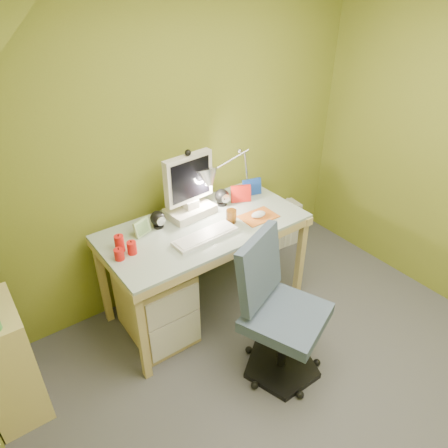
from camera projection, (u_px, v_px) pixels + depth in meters
floor at (320, 414)px, 2.50m from camera, size 3.20×3.20×0.01m
wall_back at (175, 147)px, 2.96m from camera, size 3.20×0.01×2.40m
slope_ceiling at (132, 181)px, 1.02m from camera, size 1.10×3.20×1.10m
desk at (205, 268)px, 3.08m from camera, size 1.44×0.74×0.77m
monitor at (189, 180)px, 2.86m from camera, size 0.43×0.27×0.55m
speaker_left at (158, 219)px, 2.82m from camera, size 0.11×0.11×0.12m
speaker_right at (222, 197)px, 3.09m from camera, size 0.13×0.13×0.13m
keyboard at (205, 236)px, 2.74m from camera, size 0.47×0.17×0.02m
mousepad at (258, 216)px, 2.97m from camera, size 0.26×0.18×0.01m
mouse at (258, 214)px, 2.96m from camera, size 0.12×0.08×0.04m
amber_tumbler at (231, 216)px, 2.89m from camera, size 0.09×0.09×0.10m
candle_cluster at (122, 246)px, 2.56m from camera, size 0.17×0.15×0.11m
photo_frame_red at (241, 194)px, 3.13m from camera, size 0.15×0.08×0.13m
photo_frame_blue at (252, 187)px, 3.23m from camera, size 0.15×0.06×0.13m
photo_frame_green at (142, 227)px, 2.75m from camera, size 0.13×0.06×0.11m
desk_lamp at (240, 162)px, 3.07m from camera, size 0.57×0.26×0.60m
side_ledge at (6, 362)px, 2.35m from camera, size 0.28×0.44×0.76m
task_chair at (286, 315)px, 2.53m from camera, size 0.70×0.70×0.97m
radiator at (277, 226)px, 3.90m from camera, size 0.44×0.21×0.42m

